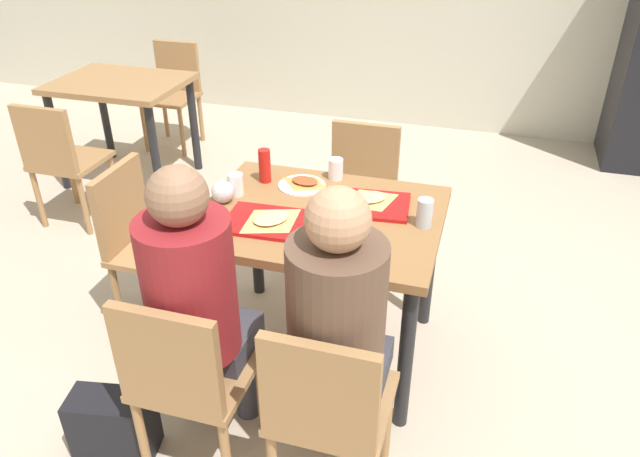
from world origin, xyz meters
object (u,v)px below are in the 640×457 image
Objects in this scene: condiment_bottle at (265,166)px; background_table at (122,98)px; chair_near_left at (186,375)px; chair_near_right at (327,407)px; main_table at (320,235)px; paper_plate_near_edge at (342,245)px; person_in_red at (196,296)px; plastic_cup_a at (336,169)px; person_in_brown_jacket at (339,323)px; chair_far_side at (360,189)px; tray_red_far at (368,204)px; chair_left_end at (143,236)px; tray_red_near at (268,222)px; background_chair_far at (174,87)px; paper_plate_center at (302,185)px; plastic_cup_b at (300,246)px; pizza_slice_c at (305,182)px; handbag at (114,424)px; background_chair_near at (60,156)px; plastic_cup_c at (236,184)px; pizza_slice_a at (271,219)px; foil_bundle at (223,192)px; soda_can at (425,213)px.

condiment_bottle reaches higher than background_table.
chair_near_right is (0.52, 0.00, 0.00)m from chair_near_left.
main_table is 0.30m from paper_plate_near_edge.
condiment_bottle is at bearing 94.35° from chair_near_left.
person_in_red reaches higher than chair_near_right.
person_in_red is 1.03m from plastic_cup_a.
person_in_brown_jacket is at bearing 90.00° from chair_near_right.
paper_plate_near_edge is (-0.10, 0.57, 0.27)m from chair_near_right.
person_in_red is (-0.26, -1.45, 0.25)m from chair_far_side.
main_table is 2.87× the size of tray_red_far.
chair_near_right is at bearing -79.70° from paper_plate_near_edge.
tray_red_near is at bearing -11.28° from chair_left_end.
chair_near_left is 1.00× the size of background_chair_far.
plastic_cup_b reaches higher than paper_plate_center.
chair_near_left is 5.22× the size of condiment_bottle.
person_in_red reaches higher than pizza_slice_c.
handbag is 0.38× the size of background_chair_near.
person_in_brown_jacket reaches higher than paper_plate_near_edge.
pizza_slice_a is at bearing -40.29° from plastic_cup_c.
person_in_brown_jacket reaches higher than background_table.
plastic_cup_b is (0.03, -1.14, 0.32)m from chair_far_side.
plastic_cup_c is 1.00× the size of foil_bundle.
person_in_red is 0.70m from handbag.
foil_bundle is 0.12× the size of background_chair_far.
person_in_red is 0.89m from paper_plate_center.
chair_far_side is at bearing -35.84° from background_chair_far.
chair_left_end is at bearing -179.12° from soda_can.
soda_can reaches higher than plastic_cup_b.
chair_near_left is 0.28m from person_in_red.
paper_plate_center is (-0.41, 1.02, 0.27)m from chair_near_right.
background_table is at bearing 148.87° from soda_can.
plastic_cup_a reaches higher than main_table.
background_table is at bearing 135.13° from foil_bundle.
background_chair_near reaches higher than paper_plate_near_edge.
chair_near_left is at bearing -108.02° from main_table.
background_chair_near is (-1.87, 0.35, -0.32)m from plastic_cup_a.
person_in_brown_jacket reaches higher than pizza_slice_c.
background_chair_far is (-2.16, 2.96, 0.00)m from chair_near_right.
person_in_red is 1.38× the size of background_table.
chair_left_end is 0.56m from foil_bundle.
plastic_cup_a is at bearing 21.73° from chair_left_end.
foil_bundle is at bearing -26.23° from background_chair_near.
pizza_slice_a is (-0.01, -0.37, 0.02)m from paper_plate_center.
chair_far_side reaches higher than pizza_slice_c.
person_in_brown_jacket is (0.52, 0.14, 0.25)m from chair_near_left.
paper_plate_center is (0.10, 1.02, 0.27)m from chair_near_left.
plastic_cup_c is 0.31× the size of handbag.
main_table is at bearing -55.52° from paper_plate_center.
person_in_red is at bearing 180.00° from person_in_brown_jacket.
background_chair_near is 1.00× the size of background_chair_far.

